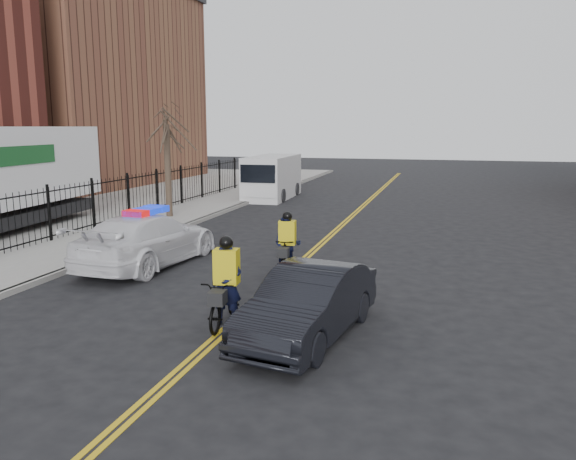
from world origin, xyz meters
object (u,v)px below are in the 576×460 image
(dark_sedan, at_px, (309,303))
(cyclist_near, at_px, (227,294))
(police_cruiser, at_px, (148,239))
(cargo_van, at_px, (272,178))
(cyclist_far, at_px, (287,249))

(dark_sedan, xyz_separation_m, cyclist_near, (-1.79, 0.24, -0.04))
(cyclist_near, bearing_deg, dark_sedan, -13.40)
(police_cruiser, bearing_deg, cyclist_near, 139.78)
(cargo_van, xyz_separation_m, cyclist_far, (5.44, -15.70, -0.49))
(police_cruiser, relative_size, cyclist_near, 2.78)
(dark_sedan, distance_m, cyclist_near, 1.81)
(police_cruiser, distance_m, dark_sedan, 7.34)
(dark_sedan, bearing_deg, cargo_van, 118.74)
(cyclist_near, bearing_deg, cyclist_far, 83.61)
(police_cruiser, bearing_deg, dark_sedan, 148.27)
(cargo_van, distance_m, cyclist_near, 20.76)
(cyclist_near, relative_size, cyclist_far, 1.12)
(police_cruiser, height_order, dark_sedan, police_cruiser)
(dark_sedan, xyz_separation_m, cargo_van, (-7.19, 20.28, 0.48))
(cyclist_far, bearing_deg, cargo_van, 103.49)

